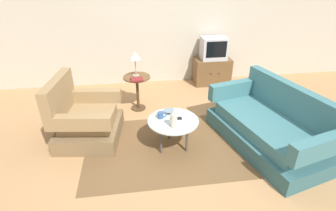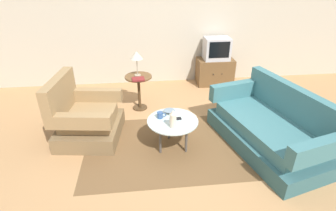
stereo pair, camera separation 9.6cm
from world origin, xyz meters
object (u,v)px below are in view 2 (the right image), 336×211
(bowl, at_px, (169,112))
(book, at_px, (138,79))
(table_lamp, at_px, (137,56))
(vase, at_px, (173,119))
(tv_remote_dark, at_px, (176,119))
(couch, at_px, (271,129))
(mug, at_px, (160,115))
(armchair, at_px, (85,119))
(television, at_px, (217,49))
(tv_stand, at_px, (215,71))
(side_table, at_px, (139,86))
(coffee_table, at_px, (173,123))

(bowl, bearing_deg, book, 117.11)
(book, bearing_deg, table_lamp, 86.61)
(vase, distance_m, tv_remote_dark, 0.23)
(couch, height_order, mug, couch)
(armchair, bearing_deg, television, 133.21)
(tv_stand, height_order, bowl, tv_stand)
(bowl, bearing_deg, vase, -89.21)
(side_table, xyz_separation_m, table_lamp, (-0.01, 0.02, 0.54))
(coffee_table, distance_m, table_lamp, 1.44)
(tv_stand, relative_size, table_lamp, 1.76)
(table_lamp, bearing_deg, book, -87.65)
(table_lamp, relative_size, mug, 3.35)
(couch, distance_m, book, 2.22)
(television, xyz_separation_m, vase, (-1.22, -2.35, -0.22))
(coffee_table, bearing_deg, armchair, 162.30)
(side_table, bearing_deg, tv_stand, 30.29)
(table_lamp, height_order, bowl, table_lamp)
(vase, bearing_deg, bowl, 90.79)
(television, relative_size, tv_remote_dark, 3.32)
(bowl, height_order, tv_remote_dark, bowl)
(bowl, relative_size, book, 0.74)
(coffee_table, relative_size, side_table, 1.12)
(armchair, relative_size, coffee_table, 1.47)
(mug, bearing_deg, table_lamp, 104.36)
(vase, height_order, mug, vase)
(coffee_table, xyz_separation_m, bowl, (-0.02, 0.21, 0.06))
(coffee_table, distance_m, mug, 0.21)
(side_table, bearing_deg, bowl, -66.97)
(couch, distance_m, tv_stand, 2.33)
(tv_stand, distance_m, book, 2.04)
(side_table, bearing_deg, couch, -36.32)
(tv_remote_dark, bearing_deg, side_table, -68.17)
(coffee_table, relative_size, table_lamp, 1.64)
(couch, distance_m, side_table, 2.29)
(armchair, bearing_deg, book, 135.76)
(vase, distance_m, book, 1.30)
(tv_stand, distance_m, tv_remote_dark, 2.46)
(couch, distance_m, coffee_table, 1.40)
(couch, relative_size, bowl, 12.08)
(couch, height_order, tv_remote_dark, couch)
(tv_remote_dark, bearing_deg, mug, -17.13)
(table_lamp, bearing_deg, side_table, -59.32)
(coffee_table, height_order, tv_remote_dark, tv_remote_dark)
(coffee_table, xyz_separation_m, table_lamp, (-0.46, 1.24, 0.58))
(side_table, relative_size, bowl, 3.86)
(vase, bearing_deg, couch, 1.39)
(tv_remote_dark, bearing_deg, coffee_table, 27.16)
(armchair, distance_m, vase, 1.40)
(mug, height_order, bowl, mug)
(television, height_order, bowl, television)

